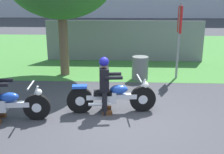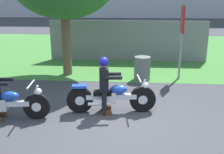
% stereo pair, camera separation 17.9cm
% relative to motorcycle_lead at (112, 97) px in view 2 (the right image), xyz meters
% --- Properties ---
extents(ground, '(120.00, 120.00, 0.00)m').
position_rel_motorcycle_lead_xyz_m(ground, '(0.24, -0.52, -0.40)').
color(ground, '#38383D').
extents(grass_verge, '(60.00, 12.00, 0.01)m').
position_rel_motorcycle_lead_xyz_m(grass_verge, '(0.24, 8.51, -0.39)').
color(grass_verge, '#3D7533').
rests_on(grass_verge, ground).
extents(motorcycle_lead, '(2.20, 0.66, 0.88)m').
position_rel_motorcycle_lead_xyz_m(motorcycle_lead, '(0.00, 0.00, 0.00)').
color(motorcycle_lead, black).
rests_on(motorcycle_lead, ground).
extents(rider_lead, '(0.58, 0.50, 1.41)m').
position_rel_motorcycle_lead_xyz_m(rider_lead, '(-0.17, -0.02, 0.42)').
color(rider_lead, black).
rests_on(rider_lead, ground).
extents(motorcycle_follow, '(2.21, 0.66, 0.87)m').
position_rel_motorcycle_lead_xyz_m(motorcycle_follow, '(-2.50, -0.62, -0.01)').
color(motorcycle_follow, black).
rests_on(motorcycle_follow, ground).
extents(trash_can, '(0.56, 0.56, 0.81)m').
position_rel_motorcycle_lead_xyz_m(trash_can, '(0.83, 2.88, 0.01)').
color(trash_can, '#595E5B').
rests_on(trash_can, ground).
extents(sign_banner, '(0.08, 0.60, 2.60)m').
position_rel_motorcycle_lead_xyz_m(sign_banner, '(2.13, 3.12, 1.33)').
color(sign_banner, gray).
rests_on(sign_banner, ground).
extents(fence_segment, '(7.00, 0.06, 1.80)m').
position_rel_motorcycle_lead_xyz_m(fence_segment, '(0.24, 5.80, 0.50)').
color(fence_segment, slate).
rests_on(fence_segment, ground).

